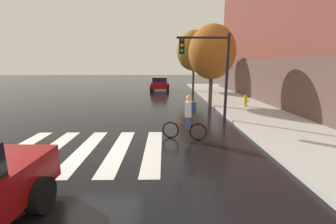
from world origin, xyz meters
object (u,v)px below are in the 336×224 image
(cyclist, at_px, (188,118))
(traffic_light_near, at_px, (210,63))
(street_tree_mid, at_px, (194,51))
(sedan_mid, at_px, (160,84))
(manhole_cover, at_px, (11,211))
(street_tree_near, at_px, (212,52))
(fire_hydrant, at_px, (245,101))

(cyclist, distance_m, traffic_light_near, 3.49)
(traffic_light_near, xyz_separation_m, street_tree_mid, (0.89, 12.56, 1.37))
(sedan_mid, bearing_deg, cyclist, -85.38)
(cyclist, distance_m, street_tree_mid, 15.63)
(manhole_cover, relative_size, street_tree_near, 0.12)
(street_tree_near, bearing_deg, sedan_mid, 108.82)
(manhole_cover, xyz_separation_m, sedan_mid, (2.45, 20.95, 0.76))
(cyclist, xyz_separation_m, fire_hydrant, (4.37, 5.97, -0.31))
(cyclist, bearing_deg, traffic_light_near, 63.43)
(fire_hydrant, height_order, street_tree_mid, street_tree_mid)
(traffic_light_near, height_order, street_tree_mid, street_tree_mid)
(sedan_mid, distance_m, street_tree_mid, 5.23)
(sedan_mid, xyz_separation_m, street_tree_mid, (3.52, -1.72, 3.47))
(fire_hydrant, xyz_separation_m, street_tree_mid, (-2.21, 9.13, 3.70))
(manhole_cover, height_order, traffic_light_near, traffic_light_near)
(street_tree_near, distance_m, street_tree_mid, 8.68)
(traffic_light_near, height_order, street_tree_near, street_tree_near)
(manhole_cover, xyz_separation_m, street_tree_mid, (5.97, 19.23, 4.23))
(manhole_cover, distance_m, sedan_mid, 21.11)
(traffic_light_near, relative_size, fire_hydrant, 5.38)
(cyclist, relative_size, traffic_light_near, 0.40)
(manhole_cover, height_order, fire_hydrant, fire_hydrant)
(traffic_light_near, bearing_deg, manhole_cover, -127.31)
(manhole_cover, distance_m, traffic_light_near, 8.86)
(street_tree_near, height_order, street_tree_mid, street_tree_mid)
(sedan_mid, xyz_separation_m, traffic_light_near, (2.63, -14.28, 2.09))
(street_tree_near, bearing_deg, street_tree_mid, 90.12)
(fire_hydrant, relative_size, street_tree_mid, 0.12)
(sedan_mid, relative_size, fire_hydrant, 5.59)
(sedan_mid, height_order, traffic_light_near, traffic_light_near)
(cyclist, xyz_separation_m, street_tree_near, (2.18, 6.45, 2.73))
(cyclist, height_order, traffic_light_near, traffic_light_near)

